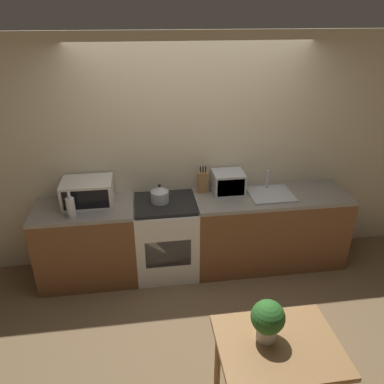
% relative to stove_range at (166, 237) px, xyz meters
% --- Properties ---
extents(ground_plane, '(16.00, 16.00, 0.00)m').
position_rel_stove_range_xyz_m(ground_plane, '(0.35, -0.61, -0.45)').
color(ground_plane, brown).
extents(wall_back, '(10.00, 0.06, 2.60)m').
position_rel_stove_range_xyz_m(wall_back, '(0.35, 0.34, 0.85)').
color(wall_back, beige).
rests_on(wall_back, ground_plane).
extents(counter_left_run, '(1.06, 0.62, 0.90)m').
position_rel_stove_range_xyz_m(counter_left_run, '(-0.87, 0.00, 0.00)').
color(counter_left_run, brown).
rests_on(counter_left_run, ground_plane).
extents(counter_right_run, '(1.75, 0.62, 0.90)m').
position_rel_stove_range_xyz_m(counter_right_run, '(1.21, 0.00, 0.00)').
color(counter_right_run, brown).
rests_on(counter_right_run, ground_plane).
extents(stove_range, '(0.68, 0.62, 0.90)m').
position_rel_stove_range_xyz_m(stove_range, '(0.00, 0.00, 0.00)').
color(stove_range, silver).
rests_on(stove_range, ground_plane).
extents(kettle, '(0.19, 0.19, 0.21)m').
position_rel_stove_range_xyz_m(kettle, '(-0.05, 0.02, 0.54)').
color(kettle, '#B7B7BC').
rests_on(kettle, stove_range).
extents(microwave, '(0.53, 0.38, 0.26)m').
position_rel_stove_range_xyz_m(microwave, '(-0.81, 0.10, 0.58)').
color(microwave, silver).
rests_on(microwave, counter_left_run).
extents(bottle, '(0.09, 0.09, 0.28)m').
position_rel_stove_range_xyz_m(bottle, '(-0.95, -0.18, 0.56)').
color(bottle, silver).
rests_on(bottle, counter_left_run).
extents(knife_block, '(0.12, 0.07, 0.32)m').
position_rel_stove_range_xyz_m(knife_block, '(0.45, 0.18, 0.58)').
color(knife_block, '#9E7042').
rests_on(knife_block, counter_right_run).
extents(toaster_oven, '(0.35, 0.30, 0.25)m').
position_rel_stove_range_xyz_m(toaster_oven, '(0.73, 0.14, 0.58)').
color(toaster_oven, silver).
rests_on(toaster_oven, counter_right_run).
extents(sink_basin, '(0.48, 0.43, 0.24)m').
position_rel_stove_range_xyz_m(sink_basin, '(1.19, 0.01, 0.47)').
color(sink_basin, silver).
rests_on(sink_basin, counter_right_run).
extents(dining_table, '(0.84, 0.65, 0.72)m').
position_rel_stove_range_xyz_m(dining_table, '(0.64, -1.86, 0.17)').
color(dining_table, '#9E7042').
rests_on(dining_table, ground_plane).
extents(potted_plant, '(0.23, 0.23, 0.31)m').
position_rel_stove_range_xyz_m(potted_plant, '(0.56, -1.80, 0.45)').
color(potted_plant, beige).
rests_on(potted_plant, dining_table).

